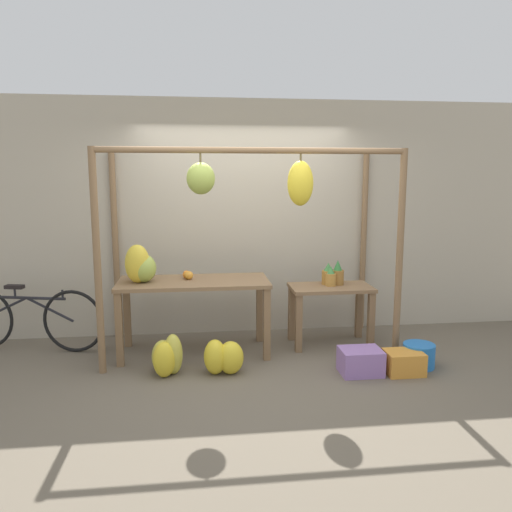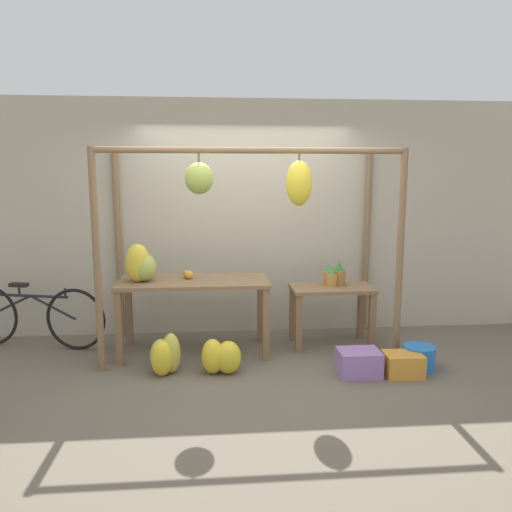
{
  "view_description": "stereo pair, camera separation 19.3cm",
  "coord_description": "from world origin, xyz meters",
  "views": [
    {
      "loc": [
        -0.56,
        -4.65,
        1.91
      ],
      "look_at": [
        0.08,
        0.6,
        1.06
      ],
      "focal_mm": 35.0,
      "sensor_mm": 36.0,
      "label": 1
    },
    {
      "loc": [
        -0.37,
        -4.67,
        1.91
      ],
      "look_at": [
        0.08,
        0.6,
        1.06
      ],
      "focal_mm": 35.0,
      "sensor_mm": 36.0,
      "label": 2
    }
  ],
  "objects": [
    {
      "name": "banana_pile_on_table",
      "position": [
        -1.15,
        0.58,
        0.98
      ],
      "size": [
        0.36,
        0.38,
        0.4
      ],
      "color": "#9EB247",
      "rests_on": "display_table_main"
    },
    {
      "name": "fruit_crate_white",
      "position": [
        1.01,
        -0.18,
        0.12
      ],
      "size": [
        0.4,
        0.31,
        0.25
      ],
      "color": "#9970B7",
      "rests_on": "ground_plane"
    },
    {
      "name": "banana_pile_ground_right",
      "position": [
        -0.32,
        -0.03,
        0.17
      ],
      "size": [
        0.42,
        0.28,
        0.35
      ],
      "color": "yellow",
      "rests_on": "ground_plane"
    },
    {
      "name": "fruit_crate_purple",
      "position": [
        1.43,
        -0.23,
        0.11
      ],
      "size": [
        0.36,
        0.28,
        0.22
      ],
      "color": "orange",
      "rests_on": "ground_plane"
    },
    {
      "name": "parked_bicycle",
      "position": [
        -2.41,
        0.9,
        0.36
      ],
      "size": [
        1.7,
        0.44,
        0.73
      ],
      "color": "black",
      "rests_on": "ground_plane"
    },
    {
      "name": "shop_wall_back",
      "position": [
        0.0,
        1.34,
        1.4
      ],
      "size": [
        8.0,
        0.08,
        2.8
      ],
      "color": "#B2A893",
      "rests_on": "ground_plane"
    },
    {
      "name": "banana_pile_ground_left",
      "position": [
        -0.87,
        0.04,
        0.17
      ],
      "size": [
        0.37,
        0.42,
        0.4
      ],
      "color": "gold",
      "rests_on": "ground_plane"
    },
    {
      "name": "blue_bucket",
      "position": [
        1.65,
        -0.08,
        0.12
      ],
      "size": [
        0.32,
        0.32,
        0.24
      ],
      "color": "blue",
      "rests_on": "ground_plane"
    },
    {
      "name": "stall_awning",
      "position": [
        0.01,
        0.39,
        1.56
      ],
      "size": [
        3.06,
        1.26,
        2.18
      ],
      "color": "brown",
      "rests_on": "ground_plane"
    },
    {
      "name": "pineapple_cluster",
      "position": [
        0.97,
        0.76,
        0.79
      ],
      "size": [
        0.25,
        0.21,
        0.28
      ],
      "color": "olive",
      "rests_on": "display_table_side"
    },
    {
      "name": "orange_pile",
      "position": [
        -0.65,
        0.67,
        0.85
      ],
      "size": [
        0.12,
        0.16,
        0.09
      ],
      "color": "orange",
      "rests_on": "display_table_main"
    },
    {
      "name": "display_table_main",
      "position": [
        -0.6,
        0.6,
        0.69
      ],
      "size": [
        1.6,
        0.71,
        0.81
      ],
      "color": "brown",
      "rests_on": "ground_plane"
    },
    {
      "name": "ground_plane",
      "position": [
        0.0,
        0.0,
        0.0
      ],
      "size": [
        20.0,
        20.0,
        0.0
      ],
      "primitive_type": "plane",
      "color": "#665B4C"
    },
    {
      "name": "display_table_side",
      "position": [
        0.94,
        0.7,
        0.53
      ],
      "size": [
        0.92,
        0.52,
        0.68
      ],
      "color": "brown",
      "rests_on": "ground_plane"
    }
  ]
}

